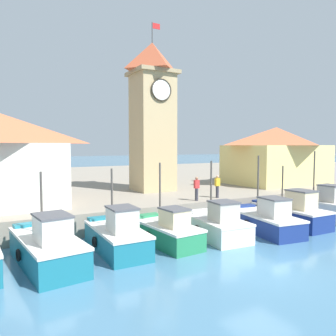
{
  "coord_description": "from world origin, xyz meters",
  "views": [
    {
      "loc": [
        -9.6,
        -9.62,
        5.02
      ],
      "look_at": [
        1.19,
        9.98,
        3.5
      ],
      "focal_mm": 35.0,
      "sensor_mm": 36.0,
      "label": 1
    }
  ],
  "objects_px": {
    "fishing_boat_right_outer": "(291,213)",
    "dock_worker_along_quay": "(197,188)",
    "warehouse_right": "(276,155)",
    "dock_worker_near_tower": "(217,186)",
    "fishing_boat_right_inner": "(265,220)",
    "fishing_boat_mid_left": "(117,236)",
    "clock_tower": "(153,113)",
    "fishing_boat_far_right": "(321,207)",
    "fishing_boat_left_inner": "(47,247)",
    "fishing_boat_center": "(166,231)",
    "fishing_boat_mid_right": "(216,225)"
  },
  "relations": [
    {
      "from": "fishing_boat_center",
      "to": "dock_worker_near_tower",
      "type": "distance_m",
      "value": 7.77
    },
    {
      "from": "fishing_boat_left_inner",
      "to": "dock_worker_near_tower",
      "type": "height_order",
      "value": "fishing_boat_left_inner"
    },
    {
      "from": "fishing_boat_mid_left",
      "to": "warehouse_right",
      "type": "bearing_deg",
      "value": 23.62
    },
    {
      "from": "clock_tower",
      "to": "dock_worker_along_quay",
      "type": "relative_size",
      "value": 8.45
    },
    {
      "from": "fishing_boat_mid_right",
      "to": "fishing_boat_right_outer",
      "type": "distance_m",
      "value": 5.85
    },
    {
      "from": "fishing_boat_mid_right",
      "to": "fishing_boat_right_outer",
      "type": "relative_size",
      "value": 0.86
    },
    {
      "from": "dock_worker_near_tower",
      "to": "dock_worker_along_quay",
      "type": "bearing_deg",
      "value": -170.62
    },
    {
      "from": "fishing_boat_left_inner",
      "to": "fishing_boat_right_inner",
      "type": "height_order",
      "value": "fishing_boat_right_inner"
    },
    {
      "from": "fishing_boat_mid_right",
      "to": "fishing_boat_far_right",
      "type": "bearing_deg",
      "value": 2.27
    },
    {
      "from": "fishing_boat_mid_left",
      "to": "clock_tower",
      "type": "height_order",
      "value": "clock_tower"
    },
    {
      "from": "fishing_boat_center",
      "to": "fishing_boat_mid_left",
      "type": "bearing_deg",
      "value": 178.22
    },
    {
      "from": "fishing_boat_right_inner",
      "to": "fishing_boat_left_inner",
      "type": "bearing_deg",
      "value": 177.72
    },
    {
      "from": "warehouse_right",
      "to": "fishing_boat_right_inner",
      "type": "bearing_deg",
      "value": -139.25
    },
    {
      "from": "fishing_boat_right_outer",
      "to": "dock_worker_along_quay",
      "type": "height_order",
      "value": "fishing_boat_right_outer"
    },
    {
      "from": "fishing_boat_mid_left",
      "to": "fishing_boat_center",
      "type": "height_order",
      "value": "fishing_boat_center"
    },
    {
      "from": "fishing_boat_far_right",
      "to": "warehouse_right",
      "type": "distance_m",
      "value": 10.51
    },
    {
      "from": "fishing_boat_mid_right",
      "to": "fishing_boat_right_outer",
      "type": "height_order",
      "value": "fishing_boat_mid_right"
    },
    {
      "from": "warehouse_right",
      "to": "fishing_boat_mid_right",
      "type": "bearing_deg",
      "value": -147.43
    },
    {
      "from": "fishing_boat_left_inner",
      "to": "fishing_boat_center",
      "type": "distance_m",
      "value": 5.83
    },
    {
      "from": "fishing_boat_right_inner",
      "to": "dock_worker_near_tower",
      "type": "bearing_deg",
      "value": 86.72
    },
    {
      "from": "fishing_boat_right_inner",
      "to": "dock_worker_near_tower",
      "type": "relative_size",
      "value": 3.22
    },
    {
      "from": "fishing_boat_left_inner",
      "to": "fishing_boat_right_outer",
      "type": "relative_size",
      "value": 1.08
    },
    {
      "from": "fishing_boat_right_inner",
      "to": "clock_tower",
      "type": "height_order",
      "value": "clock_tower"
    },
    {
      "from": "fishing_boat_left_inner",
      "to": "fishing_boat_right_outer",
      "type": "height_order",
      "value": "fishing_boat_left_inner"
    },
    {
      "from": "fishing_boat_left_inner",
      "to": "fishing_boat_right_outer",
      "type": "distance_m",
      "value": 14.59
    },
    {
      "from": "dock_worker_along_quay",
      "to": "fishing_boat_right_inner",
      "type": "bearing_deg",
      "value": -69.33
    },
    {
      "from": "fishing_boat_center",
      "to": "clock_tower",
      "type": "bearing_deg",
      "value": 67.53
    },
    {
      "from": "fishing_boat_right_inner",
      "to": "fishing_boat_right_outer",
      "type": "relative_size",
      "value": 1.03
    },
    {
      "from": "fishing_boat_left_inner",
      "to": "fishing_boat_center",
      "type": "height_order",
      "value": "fishing_boat_center"
    },
    {
      "from": "fishing_boat_right_inner",
      "to": "clock_tower",
      "type": "xyz_separation_m",
      "value": [
        -2.01,
        10.68,
        6.99
      ]
    },
    {
      "from": "fishing_boat_mid_right",
      "to": "fishing_boat_right_outer",
      "type": "xyz_separation_m",
      "value": [
        5.85,
        0.03,
        0.06
      ]
    },
    {
      "from": "fishing_boat_mid_left",
      "to": "fishing_boat_mid_right",
      "type": "height_order",
      "value": "fishing_boat_mid_right"
    },
    {
      "from": "fishing_boat_mid_left",
      "to": "dock_worker_near_tower",
      "type": "relative_size",
      "value": 2.9
    },
    {
      "from": "clock_tower",
      "to": "warehouse_right",
      "type": "distance_m",
      "value": 13.5
    },
    {
      "from": "fishing_boat_mid_left",
      "to": "fishing_boat_mid_right",
      "type": "distance_m",
      "value": 5.57
    },
    {
      "from": "fishing_boat_right_outer",
      "to": "clock_tower",
      "type": "relative_size",
      "value": 0.37
    },
    {
      "from": "fishing_boat_right_outer",
      "to": "warehouse_right",
      "type": "distance_m",
      "value": 12.71
    },
    {
      "from": "fishing_boat_right_outer",
      "to": "dock_worker_near_tower",
      "type": "bearing_deg",
      "value": 117.95
    },
    {
      "from": "dock_worker_near_tower",
      "to": "dock_worker_along_quay",
      "type": "relative_size",
      "value": 1.0
    },
    {
      "from": "fishing_boat_right_outer",
      "to": "fishing_boat_left_inner",
      "type": "bearing_deg",
      "value": 179.8
    },
    {
      "from": "fishing_boat_mid_right",
      "to": "warehouse_right",
      "type": "relative_size",
      "value": 0.46
    },
    {
      "from": "fishing_boat_far_right",
      "to": "clock_tower",
      "type": "relative_size",
      "value": 0.34
    },
    {
      "from": "fishing_boat_left_inner",
      "to": "fishing_boat_mid_right",
      "type": "relative_size",
      "value": 1.26
    },
    {
      "from": "fishing_boat_left_inner",
      "to": "fishing_boat_mid_right",
      "type": "xyz_separation_m",
      "value": [
        8.74,
        -0.08,
        -0.07
      ]
    },
    {
      "from": "fishing_boat_right_inner",
      "to": "fishing_boat_far_right",
      "type": "distance_m",
      "value": 6.09
    },
    {
      "from": "fishing_boat_left_inner",
      "to": "fishing_boat_mid_left",
      "type": "distance_m",
      "value": 3.21
    },
    {
      "from": "fishing_boat_left_inner",
      "to": "warehouse_right",
      "type": "height_order",
      "value": "warehouse_right"
    },
    {
      "from": "fishing_boat_left_inner",
      "to": "dock_worker_near_tower",
      "type": "xyz_separation_m",
      "value": [
        12.23,
        4.41,
        1.37
      ]
    },
    {
      "from": "fishing_boat_mid_left",
      "to": "fishing_boat_far_right",
      "type": "bearing_deg",
      "value": -0.22
    },
    {
      "from": "warehouse_right",
      "to": "dock_worker_near_tower",
      "type": "xyz_separation_m",
      "value": [
        -10.67,
        -4.55,
        -1.98
      ]
    }
  ]
}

